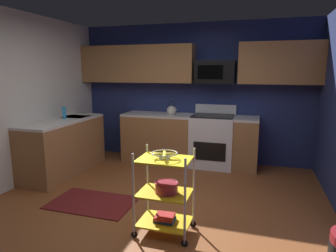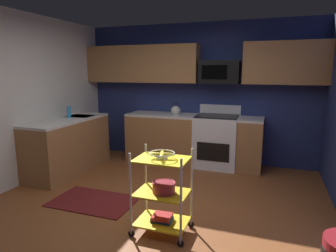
{
  "view_description": "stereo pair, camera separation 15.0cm",
  "coord_description": "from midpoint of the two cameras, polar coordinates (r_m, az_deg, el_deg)",
  "views": [
    {
      "loc": [
        1.23,
        -3.14,
        1.73
      ],
      "look_at": [
        0.16,
        0.3,
        1.05
      ],
      "focal_mm": 31.53,
      "sensor_mm": 36.0,
      "label": 1
    },
    {
      "loc": [
        1.37,
        -3.09,
        1.73
      ],
      "look_at": [
        0.16,
        0.3,
        1.05
      ],
      "focal_mm": 31.53,
      "sensor_mm": 36.0,
      "label": 2
    }
  ],
  "objects": [
    {
      "name": "book_stack",
      "position": [
        3.33,
        0.21,
        -17.35
      ],
      "size": [
        0.22,
        0.2,
        0.07
      ],
      "color": "#1E4C8C",
      "rests_on": "rolling_cart"
    },
    {
      "name": "kettle",
      "position": [
        5.51,
        2.29,
        3.04
      ],
      "size": [
        0.21,
        0.18,
        0.26
      ],
      "color": "beige",
      "rests_on": "counter_run"
    },
    {
      "name": "floor_rug",
      "position": [
        4.18,
        -13.18,
        -13.97
      ],
      "size": [
        1.1,
        0.71,
        0.01
      ],
      "primitive_type": "cube",
      "rotation": [
        0.0,
        0.0,
        -0.0
      ],
      "color": "maroon",
      "rests_on": "ground"
    },
    {
      "name": "rolling_cart",
      "position": [
        3.2,
        0.22,
        -12.78
      ],
      "size": [
        0.61,
        0.42,
        0.91
      ],
      "color": "silver",
      "rests_on": "ground"
    },
    {
      "name": "fruit_bowl",
      "position": [
        3.06,
        0.22,
        -5.5
      ],
      "size": [
        0.27,
        0.27,
        0.07
      ],
      "color": "silver",
      "rests_on": "rolling_cart"
    },
    {
      "name": "mixing_bowl_large",
      "position": [
        3.17,
        0.58,
        -11.74
      ],
      "size": [
        0.25,
        0.25,
        0.11
      ],
      "color": "maroon",
      "rests_on": "rolling_cart"
    },
    {
      "name": "oven_range",
      "position": [
        5.43,
        10.14,
        -2.8
      ],
      "size": [
        0.76,
        0.65,
        1.1
      ],
      "color": "white",
      "rests_on": "ground"
    },
    {
      "name": "microwave",
      "position": [
        5.39,
        10.76,
        10.2
      ],
      "size": [
        0.7,
        0.39,
        0.4
      ],
      "color": "black"
    },
    {
      "name": "wall_back",
      "position": [
        5.71,
        6.49,
        6.31
      ],
      "size": [
        4.52,
        0.06,
        2.6
      ],
      "primitive_type": "cube",
      "color": "navy",
      "rests_on": "ground"
    },
    {
      "name": "floor",
      "position": [
        3.8,
        -2.78,
        -16.74
      ],
      "size": [
        4.4,
        4.8,
        0.04
      ],
      "primitive_type": "cube",
      "color": "brown",
      "rests_on": "ground"
    },
    {
      "name": "wall_left",
      "position": [
        4.72,
        -28.89,
        4.16
      ],
      "size": [
        0.06,
        4.8,
        2.6
      ],
      "primitive_type": "cube",
      "color": "silver",
      "rests_on": "ground"
    },
    {
      "name": "counter_run",
      "position": [
        5.34,
        -3.72,
        -3.03
      ],
      "size": [
        3.45,
        2.25,
        0.92
      ],
      "color": "#9E6B3D",
      "rests_on": "ground"
    },
    {
      "name": "upper_cabinets",
      "position": [
        5.53,
        5.1,
        11.9
      ],
      "size": [
        4.4,
        0.33,
        0.7
      ],
      "color": "#9E6B3D"
    },
    {
      "name": "dish_soap_bottle",
      "position": [
        5.35,
        -17.83,
        2.56
      ],
      "size": [
        0.06,
        0.06,
        0.2
      ],
      "primitive_type": "cylinder",
      "color": "#2D8CBF",
      "rests_on": "counter_run"
    }
  ]
}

